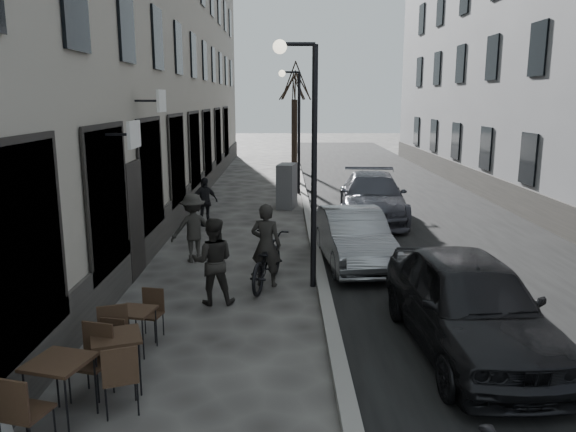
{
  "coord_description": "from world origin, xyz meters",
  "views": [
    {
      "loc": [
        -0.62,
        -5.48,
        3.95
      ],
      "look_at": [
        -0.55,
        4.77,
        1.8
      ],
      "focal_mm": 35.0,
      "sensor_mm": 36.0,
      "label": 1
    }
  ],
  "objects_px": {
    "bistro_set_c": "(135,326)",
    "car_far": "(372,197)",
    "tree_far": "(293,86)",
    "streetlamp_near": "(306,138)",
    "car_near": "(469,303)",
    "bistro_set_b": "(117,357)",
    "bicycle": "(266,261)",
    "pedestrian_near": "(213,261)",
    "pedestrian_mid": "(193,228)",
    "pedestrian_far": "(204,202)",
    "bistro_set_a": "(61,385)",
    "utility_cabinet": "(287,186)",
    "streetlamp_far": "(295,118)",
    "car_mid": "(354,237)",
    "tree_near": "(295,83)"
  },
  "relations": [
    {
      "from": "bistro_set_c",
      "to": "car_far",
      "type": "distance_m",
      "value": 11.27
    },
    {
      "from": "tree_far",
      "to": "car_far",
      "type": "xyz_separation_m",
      "value": [
        2.4,
        -14.2,
        -3.91
      ]
    },
    {
      "from": "streetlamp_near",
      "to": "car_near",
      "type": "distance_m",
      "value": 4.65
    },
    {
      "from": "streetlamp_near",
      "to": "tree_far",
      "type": "xyz_separation_m",
      "value": [
        0.07,
        21.0,
        1.5
      ]
    },
    {
      "from": "bistro_set_b",
      "to": "streetlamp_near",
      "type": "bearing_deg",
      "value": 37.98
    },
    {
      "from": "bicycle",
      "to": "pedestrian_near",
      "type": "relative_size",
      "value": 1.22
    },
    {
      "from": "pedestrian_mid",
      "to": "car_near",
      "type": "height_order",
      "value": "pedestrian_mid"
    },
    {
      "from": "bicycle",
      "to": "pedestrian_far",
      "type": "height_order",
      "value": "pedestrian_far"
    },
    {
      "from": "tree_far",
      "to": "pedestrian_far",
      "type": "distance_m",
      "value": 15.88
    },
    {
      "from": "tree_far",
      "to": "car_near",
      "type": "height_order",
      "value": "tree_far"
    },
    {
      "from": "pedestrian_near",
      "to": "pedestrian_mid",
      "type": "xyz_separation_m",
      "value": [
        -0.85,
        2.91,
        -0.01
      ]
    },
    {
      "from": "pedestrian_mid",
      "to": "bistro_set_a",
      "type": "bearing_deg",
      "value": 62.79
    },
    {
      "from": "bicycle",
      "to": "utility_cabinet",
      "type": "bearing_deg",
      "value": -79.82
    },
    {
      "from": "utility_cabinet",
      "to": "pedestrian_far",
      "type": "relative_size",
      "value": 1.05
    },
    {
      "from": "bistro_set_c",
      "to": "pedestrian_mid",
      "type": "relative_size",
      "value": 0.85
    },
    {
      "from": "streetlamp_far",
      "to": "bistro_set_b",
      "type": "distance_m",
      "value": 16.79
    },
    {
      "from": "bistro_set_c",
      "to": "car_mid",
      "type": "relative_size",
      "value": 0.36
    },
    {
      "from": "bicycle",
      "to": "pedestrian_far",
      "type": "xyz_separation_m",
      "value": [
        -2.13,
        5.84,
        0.22
      ]
    },
    {
      "from": "bistro_set_b",
      "to": "car_far",
      "type": "relative_size",
      "value": 0.32
    },
    {
      "from": "pedestrian_mid",
      "to": "car_far",
      "type": "xyz_separation_m",
      "value": [
        5.15,
        4.9,
        -0.09
      ]
    },
    {
      "from": "bistro_set_c",
      "to": "bicycle",
      "type": "relative_size",
      "value": 0.69
    },
    {
      "from": "streetlamp_far",
      "to": "pedestrian_near",
      "type": "bearing_deg",
      "value": -98.02
    },
    {
      "from": "pedestrian_far",
      "to": "bistro_set_b",
      "type": "bearing_deg",
      "value": -121.96
    },
    {
      "from": "pedestrian_far",
      "to": "car_far",
      "type": "xyz_separation_m",
      "value": [
        5.43,
        0.9,
        -0.01
      ]
    },
    {
      "from": "tree_near",
      "to": "utility_cabinet",
      "type": "relative_size",
      "value": 3.53
    },
    {
      "from": "streetlamp_far",
      "to": "bicycle",
      "type": "relative_size",
      "value": 2.44
    },
    {
      "from": "streetlamp_near",
      "to": "pedestrian_mid",
      "type": "relative_size",
      "value": 3.01
    },
    {
      "from": "bicycle",
      "to": "pedestrian_far",
      "type": "relative_size",
      "value": 1.36
    },
    {
      "from": "bicycle",
      "to": "bistro_set_a",
      "type": "bearing_deg",
      "value": 79.09
    },
    {
      "from": "bistro_set_b",
      "to": "utility_cabinet",
      "type": "relative_size",
      "value": 1.03
    },
    {
      "from": "utility_cabinet",
      "to": "car_near",
      "type": "distance_m",
      "value": 12.33
    },
    {
      "from": "bistro_set_a",
      "to": "pedestrian_near",
      "type": "bearing_deg",
      "value": 87.56
    },
    {
      "from": "bistro_set_c",
      "to": "utility_cabinet",
      "type": "xyz_separation_m",
      "value": [
        2.45,
        12.01,
        0.38
      ]
    },
    {
      "from": "pedestrian_far",
      "to": "streetlamp_far",
      "type": "bearing_deg",
      "value": 30.88
    },
    {
      "from": "car_near",
      "to": "car_mid",
      "type": "xyz_separation_m",
      "value": [
        -1.24,
        4.83,
        -0.13
      ]
    },
    {
      "from": "tree_far",
      "to": "pedestrian_far",
      "type": "relative_size",
      "value": 3.71
    },
    {
      "from": "streetlamp_far",
      "to": "bistro_set_c",
      "type": "xyz_separation_m",
      "value": [
        -2.8,
        -15.15,
        -2.74
      ]
    },
    {
      "from": "streetlamp_far",
      "to": "pedestrian_far",
      "type": "relative_size",
      "value": 3.31
    },
    {
      "from": "utility_cabinet",
      "to": "car_near",
      "type": "bearing_deg",
      "value": -65.16
    },
    {
      "from": "pedestrian_far",
      "to": "bicycle",
      "type": "bearing_deg",
      "value": -103.18
    },
    {
      "from": "car_far",
      "to": "streetlamp_far",
      "type": "bearing_deg",
      "value": 120.9
    },
    {
      "from": "tree_far",
      "to": "pedestrian_mid",
      "type": "bearing_deg",
      "value": -98.21
    },
    {
      "from": "streetlamp_far",
      "to": "car_mid",
      "type": "distance_m",
      "value": 10.69
    },
    {
      "from": "tree_far",
      "to": "streetlamp_far",
      "type": "bearing_deg",
      "value": -90.46
    },
    {
      "from": "tree_near",
      "to": "car_mid",
      "type": "xyz_separation_m",
      "value": [
        1.16,
        -13.32,
        -4.0
      ]
    },
    {
      "from": "tree_far",
      "to": "tree_near",
      "type": "bearing_deg",
      "value": -90.0
    },
    {
      "from": "tree_near",
      "to": "bicycle",
      "type": "distance_m",
      "value": 15.51
    },
    {
      "from": "streetlamp_near",
      "to": "car_far",
      "type": "distance_m",
      "value": 7.63
    },
    {
      "from": "bistro_set_b",
      "to": "pedestrian_mid",
      "type": "height_order",
      "value": "pedestrian_mid"
    },
    {
      "from": "car_mid",
      "to": "tree_far",
      "type": "bearing_deg",
      "value": 88.63
    }
  ]
}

